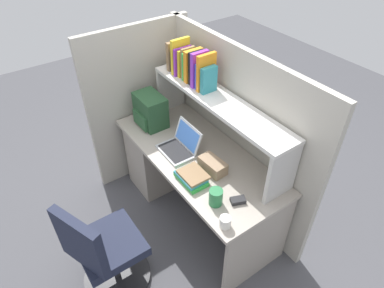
{
  "coord_description": "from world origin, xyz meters",
  "views": [
    {
      "loc": [
        1.68,
        -1.23,
        2.53
      ],
      "look_at": [
        0.0,
        -0.05,
        0.85
      ],
      "focal_mm": 31.58,
      "sensor_mm": 36.0,
      "label": 1
    }
  ],
  "objects": [
    {
      "name": "tissue_box",
      "position": [
        0.23,
        -0.02,
        0.78
      ],
      "size": [
        0.23,
        0.13,
        0.1
      ],
      "primitive_type": "cube",
      "rotation": [
        0.0,
        0.0,
        0.07
      ],
      "color": "#9E7F60",
      "rests_on": "desk"
    },
    {
      "name": "ground_plane",
      "position": [
        0.0,
        0.0,
        0.0
      ],
      "size": [
        8.0,
        8.0,
        0.0
      ],
      "primitive_type": "plane",
      "color": "#4C4C51"
    },
    {
      "name": "cubicle_partition_left",
      "position": [
        -0.85,
        -0.05,
        0.78
      ],
      "size": [
        0.05,
        1.06,
        1.55
      ],
      "primitive_type": "cube",
      "color": "#B2ADA0",
      "rests_on": "ground_plane"
    },
    {
      "name": "snack_canister",
      "position": [
        0.5,
        -0.21,
        0.79
      ],
      "size": [
        0.1,
        0.1,
        0.12
      ],
      "primitive_type": "cylinder",
      "color": "#26723F",
      "rests_on": "desk"
    },
    {
      "name": "cubicle_partition_rear",
      "position": [
        0.0,
        0.38,
        0.78
      ],
      "size": [
        1.84,
        0.05,
        1.55
      ],
      "primitive_type": "cube",
      "color": "#B2ADA0",
      "rests_on": "ground_plane"
    },
    {
      "name": "laptop",
      "position": [
        -0.11,
        -0.09,
        0.78
      ],
      "size": [
        0.31,
        0.27,
        0.22
      ],
      "color": "#B7BABF",
      "rests_on": "desk"
    },
    {
      "name": "computer_mouse",
      "position": [
        0.59,
        -0.07,
        0.75
      ],
      "size": [
        0.09,
        0.12,
        0.03
      ],
      "primitive_type": "cube",
      "rotation": [
        0.0,
        0.0,
        -0.39
      ],
      "color": "#262628",
      "rests_on": "desk"
    },
    {
      "name": "desk_book_stack",
      "position": [
        0.23,
        -0.21,
        0.76
      ],
      "size": [
        0.25,
        0.18,
        0.07
      ],
      "color": "green",
      "rests_on": "desk"
    },
    {
      "name": "reference_books_on_shelf",
      "position": [
        -0.36,
        0.2,
        1.31
      ],
      "size": [
        0.52,
        0.18,
        0.3
      ],
      "color": "olive",
      "rests_on": "overhead_hutch"
    },
    {
      "name": "office_chair",
      "position": [
        0.21,
        -0.96,
        0.39
      ],
      "size": [
        0.53,
        0.55,
        0.93
      ],
      "rotation": [
        0.0,
        0.0,
        3.51
      ],
      "color": "black",
      "rests_on": "ground_plane"
    },
    {
      "name": "backpack",
      "position": [
        -0.57,
        -0.1,
        0.87
      ],
      "size": [
        0.3,
        0.22,
        0.29
      ],
      "color": "#264C2D",
      "rests_on": "desk"
    },
    {
      "name": "paper_cup",
      "position": [
        0.69,
        -0.27,
        0.77
      ],
      "size": [
        0.08,
        0.08,
        0.08
      ],
      "primitive_type": "cylinder",
      "color": "white",
      "rests_on": "desk"
    },
    {
      "name": "overhead_hutch",
      "position": [
        0.0,
        0.2,
        1.08
      ],
      "size": [
        1.44,
        0.28,
        0.45
      ],
      "color": "beige",
      "rests_on": "desk"
    },
    {
      "name": "desk",
      "position": [
        -0.39,
        0.0,
        0.4
      ],
      "size": [
        1.6,
        0.7,
        0.73
      ],
      "color": "#AAA093",
      "rests_on": "ground_plane"
    }
  ]
}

